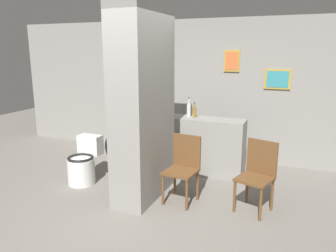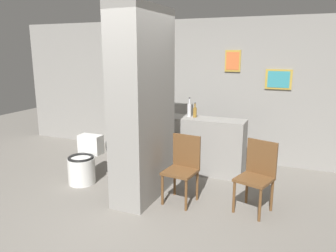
% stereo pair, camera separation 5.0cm
% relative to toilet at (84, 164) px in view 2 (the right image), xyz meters
% --- Properties ---
extents(ground_plane, '(14.00, 14.00, 0.00)m').
position_rel_toilet_xyz_m(ground_plane, '(1.17, -0.63, -0.30)').
color(ground_plane, slate).
extents(wall_back, '(8.00, 0.09, 2.60)m').
position_rel_toilet_xyz_m(wall_back, '(1.17, 1.99, 1.00)').
color(wall_back, gray).
rests_on(wall_back, ground_plane).
extents(pillar_center, '(0.49, 1.15, 2.60)m').
position_rel_toilet_xyz_m(pillar_center, '(1.09, -0.06, 1.00)').
color(pillar_center, gray).
rests_on(pillar_center, ground_plane).
extents(counter_shelf, '(1.32, 0.44, 0.94)m').
position_rel_toilet_xyz_m(counter_shelf, '(1.63, 1.14, 0.17)').
color(counter_shelf, gray).
rests_on(counter_shelf, ground_plane).
extents(toilet, '(0.42, 0.58, 0.71)m').
position_rel_toilet_xyz_m(toilet, '(0.00, 0.00, 0.00)').
color(toilet, white).
rests_on(toilet, ground_plane).
extents(chair_near_pillar, '(0.45, 0.45, 0.91)m').
position_rel_toilet_xyz_m(chair_near_pillar, '(1.66, -0.01, 0.20)').
color(chair_near_pillar, brown).
rests_on(chair_near_pillar, ground_plane).
extents(chair_by_doorway, '(0.51, 0.51, 0.91)m').
position_rel_toilet_xyz_m(chair_by_doorway, '(2.63, 0.10, 0.20)').
color(chair_by_doorway, brown).
rests_on(chair_by_doorway, ground_plane).
extents(bicycle, '(1.68, 0.42, 0.73)m').
position_rel_toilet_xyz_m(bicycle, '(0.70, 0.84, 0.06)').
color(bicycle, black).
rests_on(bicycle, ground_plane).
extents(bottle_tall, '(0.07, 0.07, 0.33)m').
position_rel_toilet_xyz_m(bottle_tall, '(1.33, 1.19, 0.76)').
color(bottle_tall, silver).
rests_on(bottle_tall, counter_shelf).
extents(bottle_short, '(0.06, 0.06, 0.26)m').
position_rel_toilet_xyz_m(bottle_short, '(1.44, 1.17, 0.73)').
color(bottle_short, olive).
rests_on(bottle_short, counter_shelf).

